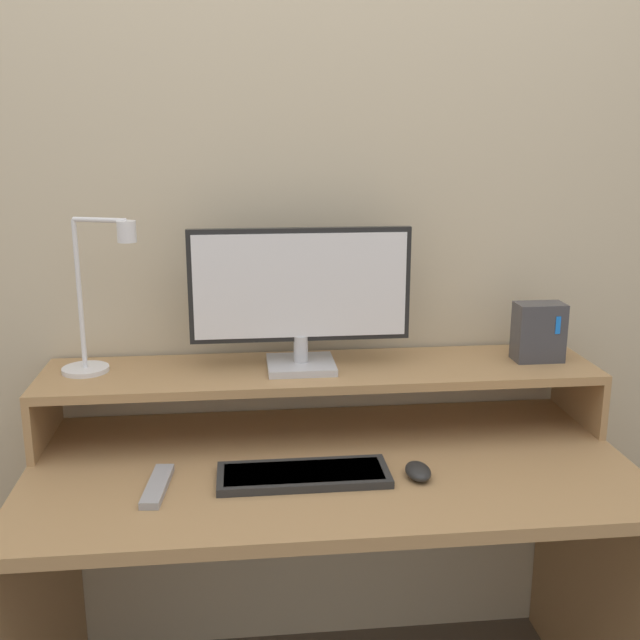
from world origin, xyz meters
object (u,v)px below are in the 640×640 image
at_px(monitor, 300,294).
at_px(router_dock, 539,332).
at_px(desk_lamp, 97,309).
at_px(keyboard, 303,475).
at_px(remote_control, 157,486).
at_px(mouse, 418,471).

relative_size(monitor, router_dock, 3.58).
relative_size(desk_lamp, router_dock, 2.52).
distance_m(monitor, desk_lamp, 0.49).
bearing_deg(keyboard, remote_control, -177.10).
bearing_deg(router_dock, mouse, -141.95).
relative_size(monitor, desk_lamp, 1.42).
relative_size(monitor, keyboard, 1.43).
height_order(monitor, keyboard, monitor).
bearing_deg(keyboard, mouse, -4.57).
bearing_deg(monitor, router_dock, 0.09).
distance_m(keyboard, mouse, 0.25).
relative_size(router_dock, mouse, 1.69).
xyz_separation_m(desk_lamp, router_dock, (1.11, -0.01, -0.09)).
distance_m(monitor, keyboard, 0.45).
bearing_deg(monitor, keyboard, -93.78).
relative_size(keyboard, mouse, 4.23).
distance_m(router_dock, remote_control, 1.02).
bearing_deg(router_dock, desk_lamp, 179.36).
relative_size(monitor, remote_control, 2.89).
bearing_deg(monitor, mouse, -51.69).
xyz_separation_m(router_dock, mouse, (-0.38, -0.30, -0.23)).
distance_m(keyboard, remote_control, 0.32).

